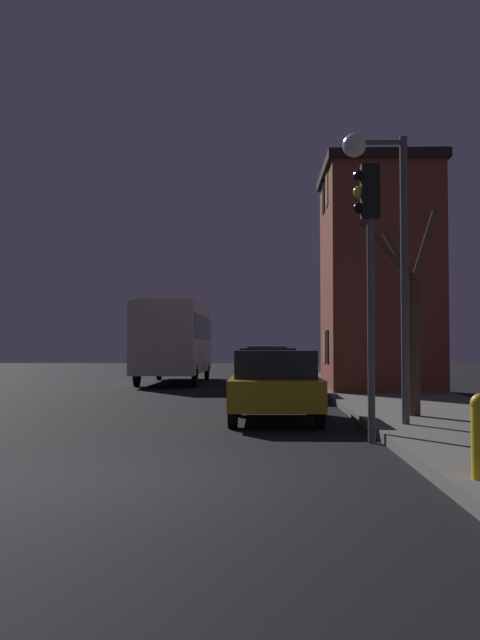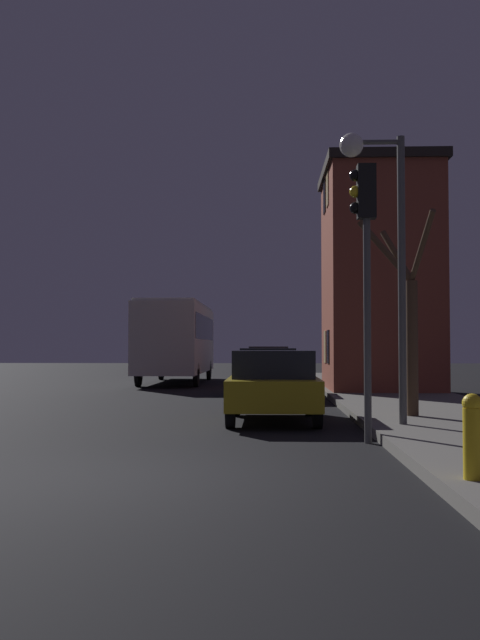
# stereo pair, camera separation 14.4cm
# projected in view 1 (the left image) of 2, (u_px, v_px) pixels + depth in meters

# --- Properties ---
(ground_plane) EXTENTS (120.00, 120.00, 0.00)m
(ground_plane) POSITION_uv_depth(u_px,v_px,m) (122.00, 477.00, 8.55)
(ground_plane) COLOR black
(brick_building) EXTENTS (3.75, 4.94, 7.50)m
(brick_building) POSITION_uv_depth(u_px,v_px,m) (378.00, 277.00, 24.04)
(brick_building) COLOR brown
(brick_building) RESTS_ON sidewalk
(streetlamp) EXTENTS (1.19, 0.44, 5.33)m
(streetlamp) POSITION_uv_depth(u_px,v_px,m) (381.00, 215.00, 13.04)
(streetlamp) COLOR #4C4C4C
(streetlamp) RESTS_ON sidewalk
(traffic_light) EXTENTS (0.43, 0.24, 4.58)m
(traffic_light) POSITION_uv_depth(u_px,v_px,m) (369.00, 243.00, 11.73)
(traffic_light) COLOR #4C4C4C
(traffic_light) RESTS_ON ground
(bare_tree) EXTENTS (1.32, 1.97, 4.07)m
(bare_tree) POSITION_uv_depth(u_px,v_px,m) (410.00, 317.00, 14.54)
(bare_tree) COLOR #473323
(bare_tree) RESTS_ON sidewalk
(bus) EXTENTS (2.49, 9.31, 3.42)m
(bus) POSITION_uv_depth(u_px,v_px,m) (175.00, 336.00, 31.10)
(bus) COLOR beige
(bus) RESTS_ON ground
(car_near_lane) EXTENTS (1.85, 3.89, 1.49)m
(car_near_lane) POSITION_uv_depth(u_px,v_px,m) (275.00, 384.00, 14.94)
(car_near_lane) COLOR olive
(car_near_lane) RESTS_ON ground
(car_mid_lane) EXTENTS (1.88, 4.42, 1.53)m
(car_mid_lane) POSITION_uv_depth(u_px,v_px,m) (268.00, 371.00, 22.16)
(car_mid_lane) COLOR black
(car_mid_lane) RESTS_ON ground
(car_far_lane) EXTENTS (1.82, 4.17, 1.59)m
(car_far_lane) POSITION_uv_depth(u_px,v_px,m) (267.00, 364.00, 30.10)
(car_far_lane) COLOR beige
(car_far_lane) RESTS_ON ground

